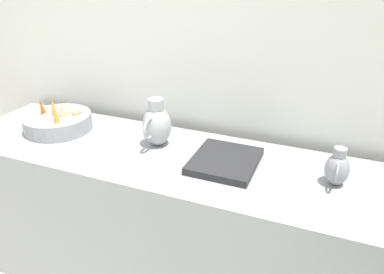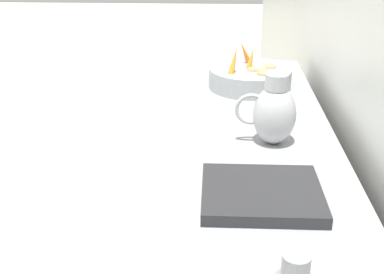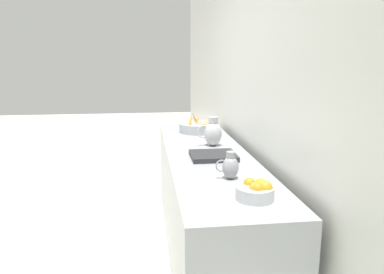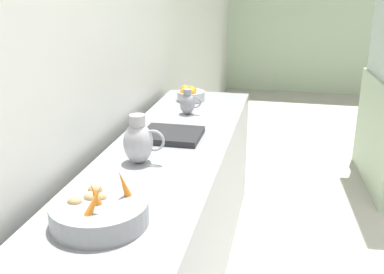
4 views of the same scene
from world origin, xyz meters
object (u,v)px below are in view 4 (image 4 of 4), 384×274
orange_bowl (190,94)px  vegetable_colander (100,212)px  metal_pitcher_tall (139,141)px  metal_pitcher_short (188,103)px

orange_bowl → vegetable_colander: bearing=-88.4°
metal_pitcher_tall → orange_bowl: bearing=90.4°
vegetable_colander → orange_bowl: vegetable_colander is taller
vegetable_colander → metal_pitcher_short: (0.01, 1.50, 0.03)m
orange_bowl → metal_pitcher_tall: bearing=-89.6°
vegetable_colander → metal_pitcher_short: 1.50m
vegetable_colander → metal_pitcher_tall: size_ratio=1.49×
vegetable_colander → metal_pitcher_short: size_ratio=2.16×
metal_pitcher_tall → metal_pitcher_short: bearing=86.7°
orange_bowl → metal_pitcher_short: bearing=-80.3°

